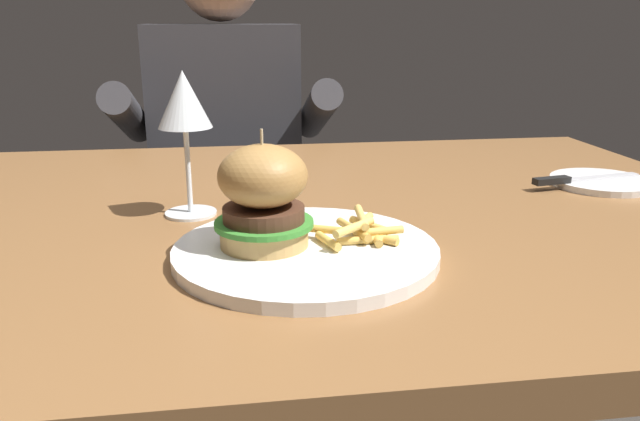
{
  "coord_description": "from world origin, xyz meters",
  "views": [
    {
      "loc": [
        -0.07,
        -0.83,
        0.99
      ],
      "look_at": [
        0.03,
        -0.16,
        0.78
      ],
      "focal_mm": 35.0,
      "sensor_mm": 36.0,
      "label": 1
    }
  ],
  "objects_px": {
    "diner_person": "(228,193)",
    "table_knife": "(577,179)",
    "main_plate": "(306,252)",
    "bread_plate": "(602,182)",
    "burger_sandwich": "(263,196)",
    "wine_glass": "(184,106)"
  },
  "relations": [
    {
      "from": "main_plate",
      "to": "diner_person",
      "type": "distance_m",
      "value": 0.95
    },
    {
      "from": "diner_person",
      "to": "table_knife",
      "type": "bearing_deg",
      "value": -51.94
    },
    {
      "from": "main_plate",
      "to": "table_knife",
      "type": "relative_size",
      "value": 1.53
    },
    {
      "from": "table_knife",
      "to": "burger_sandwich",
      "type": "bearing_deg",
      "value": -155.34
    },
    {
      "from": "bread_plate",
      "to": "diner_person",
      "type": "distance_m",
      "value": 0.92
    },
    {
      "from": "diner_person",
      "to": "main_plate",
      "type": "bearing_deg",
      "value": -84.53
    },
    {
      "from": "table_knife",
      "to": "bread_plate",
      "type": "bearing_deg",
      "value": 10.01
    },
    {
      "from": "burger_sandwich",
      "to": "wine_glass",
      "type": "height_order",
      "value": "wine_glass"
    },
    {
      "from": "burger_sandwich",
      "to": "main_plate",
      "type": "bearing_deg",
      "value": -10.52
    },
    {
      "from": "table_knife",
      "to": "wine_glass",
      "type": "bearing_deg",
      "value": -174.44
    },
    {
      "from": "main_plate",
      "to": "table_knife",
      "type": "xyz_separation_m",
      "value": [
        0.45,
        0.24,
        0.01
      ]
    },
    {
      "from": "wine_glass",
      "to": "table_knife",
      "type": "distance_m",
      "value": 0.6
    },
    {
      "from": "table_knife",
      "to": "diner_person",
      "type": "bearing_deg",
      "value": 128.06
    },
    {
      "from": "main_plate",
      "to": "bread_plate",
      "type": "height_order",
      "value": "main_plate"
    },
    {
      "from": "burger_sandwich",
      "to": "diner_person",
      "type": "xyz_separation_m",
      "value": [
        -0.04,
        0.92,
        -0.25
      ]
    },
    {
      "from": "main_plate",
      "to": "bread_plate",
      "type": "bearing_deg",
      "value": 26.07
    },
    {
      "from": "wine_glass",
      "to": "bread_plate",
      "type": "distance_m",
      "value": 0.65
    },
    {
      "from": "main_plate",
      "to": "wine_glass",
      "type": "xyz_separation_m",
      "value": [
        -0.13,
        0.18,
        0.14
      ]
    },
    {
      "from": "main_plate",
      "to": "burger_sandwich",
      "type": "height_order",
      "value": "burger_sandwich"
    },
    {
      "from": "diner_person",
      "to": "wine_glass",
      "type": "bearing_deg",
      "value": -93.41
    },
    {
      "from": "main_plate",
      "to": "burger_sandwich",
      "type": "distance_m",
      "value": 0.08
    },
    {
      "from": "wine_glass",
      "to": "bread_plate",
      "type": "bearing_deg",
      "value": 5.91
    }
  ]
}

